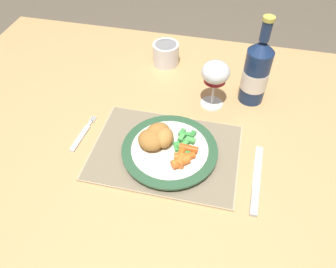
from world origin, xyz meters
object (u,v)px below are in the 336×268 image
(dining_table, at_px, (154,151))
(dinner_plate, at_px, (170,151))
(bottle, at_px, (256,72))
(table_knife, at_px, (256,185))
(wine_glass, at_px, (215,74))
(drinking_cup, at_px, (166,53))
(fork, at_px, (82,135))

(dining_table, xyz_separation_m, dinner_plate, (0.06, -0.07, 0.10))
(dining_table, height_order, bottle, bottle)
(dining_table, bearing_deg, table_knife, -21.84)
(bottle, bearing_deg, dining_table, -140.83)
(wine_glass, distance_m, bottle, 0.12)
(drinking_cup, bearing_deg, fork, -110.74)
(fork, bearing_deg, dinner_plate, -2.57)
(fork, height_order, bottle, bottle)
(dinner_plate, height_order, wine_glass, wine_glass)
(bottle, height_order, drinking_cup, bottle)
(bottle, bearing_deg, fork, -149.27)
(drinking_cup, bearing_deg, bottle, -22.96)
(dinner_plate, relative_size, bottle, 0.93)
(dining_table, distance_m, bottle, 0.37)
(table_knife, distance_m, bottle, 0.33)
(dinner_plate, height_order, table_knife, dinner_plate)
(dinner_plate, bearing_deg, bottle, 54.92)
(table_knife, distance_m, wine_glass, 0.32)
(fork, distance_m, drinking_cup, 0.41)
(dinner_plate, distance_m, table_knife, 0.23)
(fork, relative_size, table_knife, 0.65)
(dinner_plate, bearing_deg, dining_table, 132.66)
(drinking_cup, bearing_deg, table_knife, -53.82)
(fork, xyz_separation_m, wine_glass, (0.32, 0.21, 0.10))
(table_knife, xyz_separation_m, wine_glass, (-0.14, 0.27, 0.10))
(fork, relative_size, wine_glass, 0.93)
(dining_table, relative_size, wine_glass, 9.53)
(fork, distance_m, bottle, 0.52)
(table_knife, height_order, drinking_cup, drinking_cup)
(fork, distance_m, table_knife, 0.47)
(dining_table, distance_m, fork, 0.21)
(dining_table, height_order, drinking_cup, drinking_cup)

